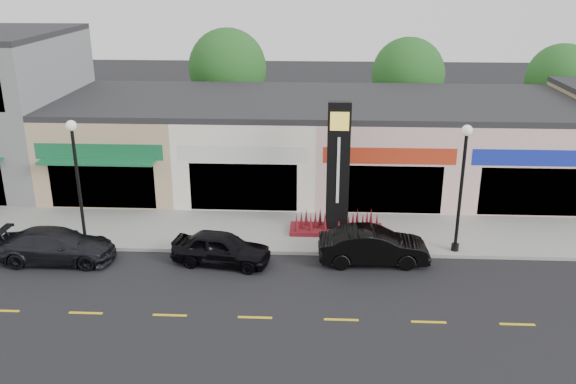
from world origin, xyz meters
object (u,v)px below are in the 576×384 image
at_px(lamp_east_near, 462,176).
at_px(car_black_conv, 373,246).
at_px(car_dark_sedan, 56,246).
at_px(lamp_west_near, 77,170).
at_px(car_black_sedan, 221,248).
at_px(pylon_sign, 337,188).

bearing_deg(lamp_east_near, car_black_conv, -163.94).
distance_m(lamp_east_near, car_dark_sedan, 16.91).
height_order(lamp_east_near, car_dark_sedan, lamp_east_near).
relative_size(lamp_west_near, car_dark_sedan, 1.14).
distance_m(lamp_east_near, car_black_conv, 4.61).
bearing_deg(lamp_west_near, car_black_sedan, -12.78).
relative_size(pylon_sign, car_black_conv, 1.34).
height_order(lamp_west_near, lamp_east_near, same).
bearing_deg(lamp_east_near, lamp_west_near, 180.00).
bearing_deg(pylon_sign, lamp_east_near, -18.75).
xyz_separation_m(lamp_east_near, car_black_conv, (-3.56, -1.03, -2.74)).
bearing_deg(car_dark_sedan, car_black_sedan, -89.57).
xyz_separation_m(lamp_east_near, pylon_sign, (-5.00, 1.70, -1.20)).
xyz_separation_m(lamp_west_near, car_dark_sedan, (-0.61, -1.53, -2.78)).
relative_size(car_dark_sedan, car_black_conv, 1.07).
bearing_deg(car_black_sedan, lamp_east_near, -72.47).
height_order(lamp_west_near, car_dark_sedan, lamp_west_near).
bearing_deg(car_black_sedan, lamp_west_near, 86.53).
height_order(car_dark_sedan, car_black_conv, car_black_conv).
relative_size(car_black_sedan, car_black_conv, 0.90).
relative_size(pylon_sign, car_black_sedan, 1.48).
relative_size(lamp_east_near, pylon_sign, 0.91).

